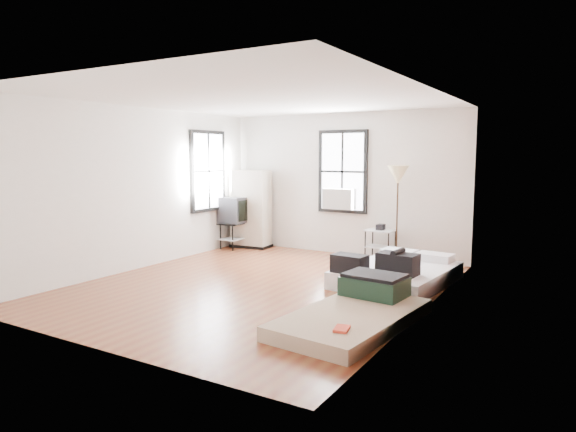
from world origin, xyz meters
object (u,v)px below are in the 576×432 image
Objects in this scene: side_table at (380,236)px; mattress_main at (396,272)px; wardrobe at (251,209)px; floor_lamp at (398,179)px; tv_stand at (236,211)px; mattress_bare at (358,310)px.

mattress_main is at bearing -61.43° from side_table.
mattress_main is 1.26× the size of wardrobe.
floor_lamp is at bearing 114.02° from mattress_main.
mattress_main is at bearing -15.82° from tv_stand.
tv_stand is at bearing -135.90° from wardrobe.
floor_lamp is 3.54m from tv_stand.
mattress_main is 2.07m from floor_lamp.
side_table reaches higher than mattress_main.
mattress_main is 2.00m from mattress_bare.
floor_lamp is at bearing -11.76° from side_table.
mattress_main is 4.19m from tv_stand.
floor_lamp is at bearing -5.34° from wardrobe.
floor_lamp is (-0.70, 3.46, 1.40)m from mattress_bare.
floor_lamp reaches higher than mattress_main.
floor_lamp reaches higher than wardrobe.
mattress_main is 1.90× the size of tv_stand.
tv_stand is at bearing 168.01° from mattress_main.
side_table is 3.15m from tv_stand.
tv_stand is (-3.12, -0.32, 0.32)m from side_table.
mattress_bare is at bearing -78.53° from floor_lamp.
mattress_bare is at bearing -46.64° from wardrobe.
side_table is at bearing 123.72° from mattress_main.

